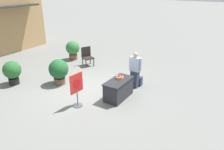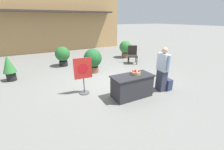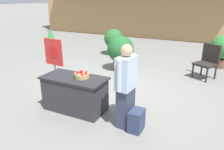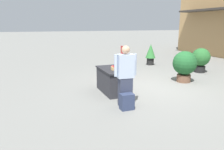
{
  "view_description": "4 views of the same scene",
  "coord_description": "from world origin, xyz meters",
  "px_view_note": "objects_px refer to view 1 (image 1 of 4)",
  "views": [
    {
      "loc": [
        -6.78,
        -5.36,
        4.26
      ],
      "look_at": [
        -0.22,
        -1.33,
        1.06
      ],
      "focal_mm": 35.0,
      "sensor_mm": 36.0,
      "label": 1
    },
    {
      "loc": [
        -2.71,
        -5.25,
        2.54
      ],
      "look_at": [
        -0.47,
        -1.02,
        0.73
      ],
      "focal_mm": 24.0,
      "sensor_mm": 36.0,
      "label": 2
    },
    {
      "loc": [
        2.71,
        -5.02,
        2.4
      ],
      "look_at": [
        0.61,
        -0.77,
        0.68
      ],
      "focal_mm": 35.0,
      "sensor_mm": 36.0,
      "label": 3
    },
    {
      "loc": [
        6.36,
        -3.87,
        2.15
      ],
      "look_at": [
        0.02,
        -1.47,
        0.56
      ],
      "focal_mm": 35.0,
      "sensor_mm": 36.0,
      "label": 4
    }
  ],
  "objects_px": {
    "display_table": "(119,89)",
    "potted_plant_far_left": "(12,71)",
    "backpack": "(138,81)",
    "potted_plant_near_right": "(59,70)",
    "patio_chair": "(87,56)",
    "apple_basket": "(120,77)",
    "poster_board": "(77,89)",
    "person_visitor": "(135,70)",
    "potted_plant_far_right": "(73,49)"
  },
  "relations": [
    {
      "from": "display_table",
      "to": "potted_plant_far_left",
      "type": "height_order",
      "value": "potted_plant_far_left"
    },
    {
      "from": "display_table",
      "to": "person_visitor",
      "type": "relative_size",
      "value": 0.87
    },
    {
      "from": "display_table",
      "to": "potted_plant_far_right",
      "type": "xyz_separation_m",
      "value": [
        2.82,
        4.83,
        0.28
      ]
    },
    {
      "from": "display_table",
      "to": "poster_board",
      "type": "relative_size",
      "value": 1.07
    },
    {
      "from": "apple_basket",
      "to": "potted_plant_far_right",
      "type": "distance_m",
      "value": 5.46
    },
    {
      "from": "poster_board",
      "to": "potted_plant_far_right",
      "type": "xyz_separation_m",
      "value": [
        4.19,
        3.84,
        -0.06
      ]
    },
    {
      "from": "potted_plant_near_right",
      "to": "poster_board",
      "type": "bearing_deg",
      "value": -119.23
    },
    {
      "from": "potted_plant_far_right",
      "to": "potted_plant_near_right",
      "type": "height_order",
      "value": "potted_plant_near_right"
    },
    {
      "from": "apple_basket",
      "to": "patio_chair",
      "type": "relative_size",
      "value": 0.3
    },
    {
      "from": "person_visitor",
      "to": "backpack",
      "type": "distance_m",
      "value": 0.67
    },
    {
      "from": "potted_plant_far_right",
      "to": "person_visitor",
      "type": "bearing_deg",
      "value": -107.69
    },
    {
      "from": "display_table",
      "to": "person_visitor",
      "type": "height_order",
      "value": "person_visitor"
    },
    {
      "from": "apple_basket",
      "to": "potted_plant_near_right",
      "type": "xyz_separation_m",
      "value": [
        -0.42,
        2.94,
        -0.16
      ]
    },
    {
      "from": "display_table",
      "to": "potted_plant_far_left",
      "type": "distance_m",
      "value": 4.98
    },
    {
      "from": "display_table",
      "to": "backpack",
      "type": "xyz_separation_m",
      "value": [
        1.5,
        -0.17,
        -0.18
      ]
    },
    {
      "from": "person_visitor",
      "to": "potted_plant_far_right",
      "type": "bearing_deg",
      "value": -102.68
    },
    {
      "from": "poster_board",
      "to": "backpack",
      "type": "bearing_deg",
      "value": 72.34
    },
    {
      "from": "apple_basket",
      "to": "potted_plant_far_right",
      "type": "xyz_separation_m",
      "value": [
        2.65,
        4.78,
        -0.17
      ]
    },
    {
      "from": "apple_basket",
      "to": "patio_chair",
      "type": "xyz_separation_m",
      "value": [
        2.28,
        3.4,
        -0.26
      ]
    },
    {
      "from": "backpack",
      "to": "potted_plant_far_left",
      "type": "height_order",
      "value": "potted_plant_far_left"
    },
    {
      "from": "display_table",
      "to": "potted_plant_near_right",
      "type": "distance_m",
      "value": 3.02
    },
    {
      "from": "person_visitor",
      "to": "potted_plant_far_right",
      "type": "distance_m",
      "value": 5.18
    },
    {
      "from": "display_table",
      "to": "poster_board",
      "type": "xyz_separation_m",
      "value": [
        -1.38,
        0.98,
        0.34
      ]
    },
    {
      "from": "poster_board",
      "to": "potted_plant_far_right",
      "type": "bearing_deg",
      "value": 136.78
    },
    {
      "from": "patio_chair",
      "to": "display_table",
      "type": "bearing_deg",
      "value": -7.16
    },
    {
      "from": "apple_basket",
      "to": "poster_board",
      "type": "relative_size",
      "value": 0.24
    },
    {
      "from": "person_visitor",
      "to": "potted_plant_far_left",
      "type": "xyz_separation_m",
      "value": [
        -2.61,
        4.89,
        -0.18
      ]
    },
    {
      "from": "poster_board",
      "to": "potted_plant_far_left",
      "type": "bearing_deg",
      "value": -175.78
    },
    {
      "from": "display_table",
      "to": "potted_plant_far_right",
      "type": "relative_size",
      "value": 1.23
    },
    {
      "from": "backpack",
      "to": "potted_plant_near_right",
      "type": "relative_size",
      "value": 0.36
    },
    {
      "from": "display_table",
      "to": "potted_plant_far_left",
      "type": "bearing_deg",
      "value": 106.02
    },
    {
      "from": "patio_chair",
      "to": "potted_plant_far_right",
      "type": "distance_m",
      "value": 1.43
    },
    {
      "from": "backpack",
      "to": "potted_plant_near_right",
      "type": "distance_m",
      "value": 3.65
    },
    {
      "from": "patio_chair",
      "to": "potted_plant_far_right",
      "type": "height_order",
      "value": "potted_plant_far_right"
    },
    {
      "from": "person_visitor",
      "to": "potted_plant_far_right",
      "type": "relative_size",
      "value": 1.41
    },
    {
      "from": "person_visitor",
      "to": "backpack",
      "type": "bearing_deg",
      "value": 170.93
    },
    {
      "from": "person_visitor",
      "to": "potted_plant_far_left",
      "type": "height_order",
      "value": "person_visitor"
    },
    {
      "from": "potted_plant_far_left",
      "to": "potted_plant_near_right",
      "type": "bearing_deg",
      "value": -57.89
    },
    {
      "from": "apple_basket",
      "to": "backpack",
      "type": "xyz_separation_m",
      "value": [
        1.33,
        -0.22,
        -0.62
      ]
    },
    {
      "from": "person_visitor",
      "to": "poster_board",
      "type": "relative_size",
      "value": 1.23
    },
    {
      "from": "patio_chair",
      "to": "potted_plant_far_right",
      "type": "xyz_separation_m",
      "value": [
        0.37,
        1.37,
        0.09
      ]
    },
    {
      "from": "display_table",
      "to": "person_visitor",
      "type": "bearing_deg",
      "value": -5.01
    },
    {
      "from": "patio_chair",
      "to": "potted_plant_near_right",
      "type": "relative_size",
      "value": 0.89
    },
    {
      "from": "potted_plant_far_right",
      "to": "patio_chair",
      "type": "bearing_deg",
      "value": -105.17
    },
    {
      "from": "potted_plant_near_right",
      "to": "backpack",
      "type": "bearing_deg",
      "value": -61.07
    },
    {
      "from": "apple_basket",
      "to": "patio_chair",
      "type": "bearing_deg",
      "value": 56.23
    },
    {
      "from": "backpack",
      "to": "patio_chair",
      "type": "xyz_separation_m",
      "value": [
        0.95,
        3.63,
        0.36
      ]
    },
    {
      "from": "poster_board",
      "to": "potted_plant_far_left",
      "type": "distance_m",
      "value": 3.79
    },
    {
      "from": "apple_basket",
      "to": "poster_board",
      "type": "distance_m",
      "value": 1.81
    },
    {
      "from": "patio_chair",
      "to": "potted_plant_far_right",
      "type": "relative_size",
      "value": 0.91
    }
  ]
}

